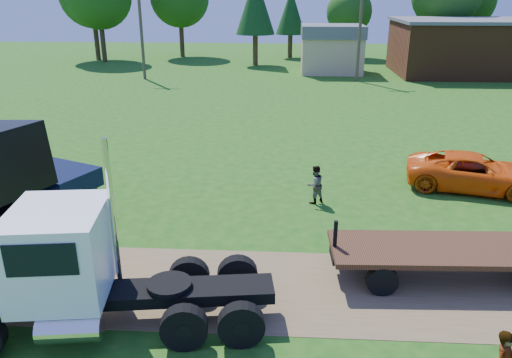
# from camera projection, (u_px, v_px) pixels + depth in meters

# --- Properties ---
(ground) EXTENTS (140.00, 140.00, 0.00)m
(ground) POSITION_uv_depth(u_px,v_px,m) (302.00, 289.00, 14.14)
(ground) COLOR #1A4F11
(ground) RESTS_ON ground
(dirt_track) EXTENTS (120.00, 4.20, 0.01)m
(dirt_track) POSITION_uv_depth(u_px,v_px,m) (302.00, 289.00, 14.14)
(dirt_track) COLOR brown
(dirt_track) RESTS_ON ground
(white_semi_tractor) EXTENTS (7.98, 3.52, 4.72)m
(white_semi_tractor) POSITION_uv_depth(u_px,v_px,m) (67.00, 269.00, 12.08)
(white_semi_tractor) COLOR black
(white_semi_tractor) RESTS_ON ground
(navy_truck) EXTENTS (6.39, 4.39, 2.74)m
(navy_truck) POSITION_uv_depth(u_px,v_px,m) (19.00, 166.00, 19.77)
(navy_truck) COLOR maroon
(navy_truck) RESTS_ON ground
(orange_pickup) EXTENTS (5.93, 3.77, 1.52)m
(orange_pickup) POSITION_uv_depth(u_px,v_px,m) (474.00, 172.00, 21.01)
(orange_pickup) COLOR #EA550B
(orange_pickup) RESTS_ON ground
(flatbed_trailer) EXTENTS (7.10, 2.36, 1.80)m
(flatbed_trailer) POSITION_uv_depth(u_px,v_px,m) (452.00, 254.00, 14.46)
(flatbed_trailer) COLOR #3A2012
(flatbed_trailer) RESTS_ON ground
(spectator_b) EXTENTS (0.95, 0.91, 1.55)m
(spectator_b) POSITION_uv_depth(u_px,v_px,m) (315.00, 185.00, 19.63)
(spectator_b) COLOR #999999
(spectator_b) RESTS_ON ground
(brick_building) EXTENTS (15.40, 10.40, 5.30)m
(brick_building) POSITION_uv_depth(u_px,v_px,m) (473.00, 47.00, 49.53)
(brick_building) COLOR brown
(brick_building) RESTS_ON ground
(tan_shed) EXTENTS (6.20, 5.40, 4.70)m
(tan_shed) POSITION_uv_depth(u_px,v_px,m) (332.00, 48.00, 50.38)
(tan_shed) COLOR tan
(tan_shed) RESTS_ON ground
(utility_poles) EXTENTS (42.20, 0.28, 9.00)m
(utility_poles) POSITION_uv_depth(u_px,v_px,m) (360.00, 28.00, 44.80)
(utility_poles) COLOR #483C29
(utility_poles) RESTS_ON ground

